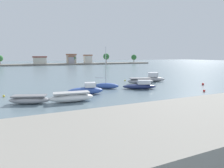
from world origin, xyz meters
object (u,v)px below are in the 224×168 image
object	(u,v)px
mooring_buoy_0	(125,80)
mooring_buoy_3	(204,91)
moored_boat_3	(107,85)
moored_boat_2	(86,90)
moored_boat_5	(140,81)
mooring_buoy_2	(203,84)
moored_boat_1	(72,97)
mooring_buoy_1	(4,96)
moored_boat_0	(30,100)
moored_boat_4	(140,86)
moored_boat_6	(153,78)

from	to	relation	value
mooring_buoy_0	mooring_buoy_3	distance (m)	16.30
mooring_buoy_3	moored_boat_3	bearing A→B (deg)	144.59
mooring_buoy_0	mooring_buoy_3	bearing A→B (deg)	-71.91
moored_boat_2	moored_boat_5	xyz separation A→B (m)	(12.31, 5.53, -0.08)
moored_boat_2	mooring_buoy_3	world-z (taller)	moored_boat_2
moored_boat_3	mooring_buoy_3	distance (m)	14.82
mooring_buoy_3	mooring_buoy_2	bearing A→B (deg)	41.81
moored_boat_1	moored_boat_3	bearing A→B (deg)	47.61
moored_boat_2	mooring_buoy_1	world-z (taller)	moored_boat_2
moored_boat_0	moored_boat_4	bearing A→B (deg)	30.45
moored_boat_0	mooring_buoy_2	bearing A→B (deg)	23.19
moored_boat_2	mooring_buoy_3	bearing A→B (deg)	-7.48
moored_boat_0	mooring_buoy_2	xyz separation A→B (m)	(28.95, 1.63, -0.24)
moored_boat_1	mooring_buoy_1	xyz separation A→B (m)	(-7.56, 6.07, -0.41)
mooring_buoy_3	mooring_buoy_0	bearing A→B (deg)	108.09
moored_boat_1	mooring_buoy_2	xyz separation A→B (m)	(24.45, 2.69, -0.33)
moored_boat_6	mooring_buoy_2	world-z (taller)	moored_boat_6
moored_boat_5	mooring_buoy_1	world-z (taller)	moored_boat_5
moored_boat_6	mooring_buoy_1	distance (m)	27.08
moored_boat_1	mooring_buoy_3	world-z (taller)	moored_boat_1
moored_boat_2	mooring_buoy_3	distance (m)	17.35
moored_boat_6	mooring_buoy_3	xyz separation A→B (m)	(0.06, -12.47, -0.53)
moored_boat_4	moored_boat_1	bearing A→B (deg)	-137.97
moored_boat_3	mooring_buoy_3	xyz separation A→B (m)	(12.07, -8.58, -0.33)
moored_boat_1	mooring_buoy_2	distance (m)	24.60
moored_boat_5	moored_boat_3	bearing A→B (deg)	-143.25
mooring_buoy_0	moored_boat_5	bearing A→B (deg)	-79.40
moored_boat_1	moored_boat_5	distance (m)	17.45
moored_boat_2	mooring_buoy_1	xyz separation A→B (m)	(-10.27, 2.72, -0.47)
moored_boat_2	mooring_buoy_2	distance (m)	21.76
moored_boat_0	moored_boat_6	distance (m)	25.46
moored_boat_4	mooring_buoy_1	distance (m)	19.62
moored_boat_2	moored_boat_4	bearing A→B (deg)	15.14
moored_boat_1	mooring_buoy_1	world-z (taller)	moored_boat_1
moored_boat_0	moored_boat_4	world-z (taller)	moored_boat_4
moored_boat_2	moored_boat_3	distance (m)	5.50
moored_boat_4	mooring_buoy_2	world-z (taller)	moored_boat_4
mooring_buoy_0	mooring_buoy_2	distance (m)	14.93
mooring_buoy_3	moored_boat_6	bearing A→B (deg)	90.29
mooring_buoy_1	mooring_buoy_2	size ratio (longest dim) A/B	0.66
mooring_buoy_0	mooring_buoy_3	world-z (taller)	mooring_buoy_3
moored_boat_5	mooring_buoy_1	size ratio (longest dim) A/B	18.60
mooring_buoy_1	mooring_buoy_3	bearing A→B (deg)	-16.75
moored_boat_6	mooring_buoy_2	distance (m)	9.43
moored_boat_5	mooring_buoy_0	distance (m)	4.73
moored_boat_2	moored_boat_4	world-z (taller)	moored_boat_2
moored_boat_2	mooring_buoy_0	bearing A→B (deg)	52.02
moored_boat_5	moored_boat_6	bearing A→B (deg)	41.78
moored_boat_5	moored_boat_6	xyz separation A→B (m)	(4.13, 1.60, 0.17)
moored_boat_4	mooring_buoy_2	distance (m)	12.58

